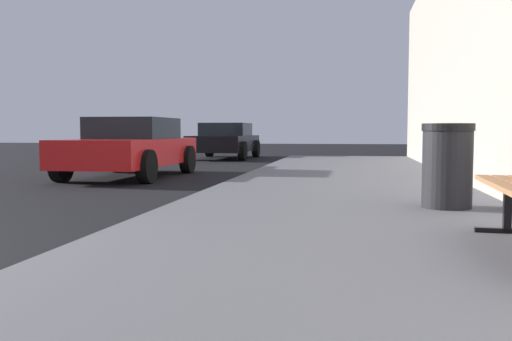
# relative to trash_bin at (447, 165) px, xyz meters

# --- Properties ---
(sidewalk) EXTENTS (4.00, 32.00, 0.15)m
(sidewalk) POSITION_rel_trash_bin_xyz_m (-1.10, -3.26, -0.54)
(sidewalk) COLOR #5B5B60
(sidewalk) RESTS_ON ground_plane
(trash_bin) EXTENTS (0.56, 0.56, 0.92)m
(trash_bin) POSITION_rel_trash_bin_xyz_m (0.00, 0.00, 0.00)
(trash_bin) COLOR black
(trash_bin) RESTS_ON sidewalk
(car_red) EXTENTS (1.95, 4.15, 1.27)m
(car_red) POSITION_rel_trash_bin_xyz_m (-5.68, 5.03, 0.03)
(car_red) COLOR red
(car_red) RESTS_ON ground_plane
(car_black) EXTENTS (2.03, 4.12, 1.27)m
(car_black) POSITION_rel_trash_bin_xyz_m (-5.53, 13.36, 0.03)
(car_black) COLOR black
(car_black) RESTS_ON ground_plane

